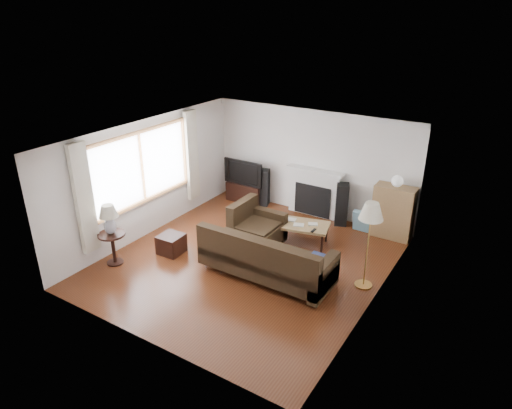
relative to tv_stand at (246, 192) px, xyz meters
The scene contains 17 objects.
room 3.17m from the tv_stand, 56.17° to the right, with size 5.10×5.60×2.54m.
window 3.10m from the tv_stand, 106.01° to the right, with size 0.12×2.74×1.54m, color #986538.
curtain_near 4.44m from the tv_stand, 99.74° to the right, with size 0.10×0.35×2.10m, color silver.
curtain_far 1.81m from the tv_stand, 121.56° to the right, with size 0.10×0.35×2.10m, color silver.
fireplace 1.86m from the tv_stand, ahead, with size 1.40×0.26×1.15m, color white.
tv_stand is the anchor object (origin of this frame).
television 0.55m from the tv_stand, ahead, with size 1.09×0.14×0.63m, color black.
speaker_left 0.55m from the tv_stand, ahead, with size 0.25×0.30×0.91m, color black.
speaker_right 2.58m from the tv_stand, ahead, with size 0.27×0.32×0.97m, color black.
bookshelf 3.74m from the tv_stand, ahead, with size 0.84×0.40×1.15m, color olive.
globe_lamp 3.87m from the tv_stand, ahead, with size 0.24×0.24×0.24m, color white.
sectional_sofa 3.58m from the tv_stand, 50.79° to the right, with size 2.68×1.96×0.86m, color black.
coffee_table 2.56m from the tv_stand, 30.62° to the right, with size 1.17×0.64×0.46m, color #997949.
footstool 3.04m from the tv_stand, 86.60° to the right, with size 0.46×0.46×0.39m, color black.
floor_lamp 4.47m from the tv_stand, 28.55° to the right, with size 0.42×0.42×1.62m, color #B98840.
side_table 3.96m from the tv_stand, 96.88° to the right, with size 0.51×0.51×0.64m, color black.
table_lamp 4.02m from the tv_stand, 96.88° to the right, with size 0.36×0.36×0.58m, color silver.
Camera 1 is at (4.25, -6.48, 4.62)m, focal length 32.00 mm.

